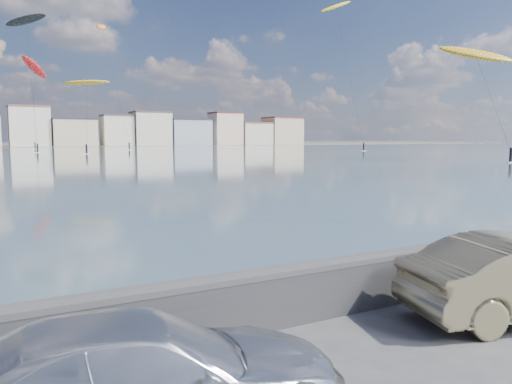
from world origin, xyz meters
The scene contains 9 objects.
bay_water centered at (0.00, 91.50, 0.01)m, with size 500.00×177.00×0.00m, color #475A67.
seawall centered at (0.00, 2.70, 0.58)m, with size 400.00×0.36×1.08m.
car_silver centered at (-2.24, 0.64, 0.67)m, with size 1.89×4.64×1.35m, color #B8B9BF.
kitesurfer_0 centered at (10.77, 156.15, 23.27)m, with size 8.54×12.71×27.07m.
kitesurfer_2 centered at (6.18, 118.19, 28.36)m, with size 9.05×12.11×30.91m.
kitesurfer_4 centered at (26.13, 136.46, 32.34)m, with size 6.29×18.37×34.76m.
kitesurfer_13 centered at (16.04, 105.12, 14.42)m, with size 9.92×12.35×15.36m.
kitesurfer_14 centered at (57.16, 43.01, 14.60)m, with size 9.64×11.43×16.83m.
kitesurfer_15 centered at (77.41, 101.13, 35.97)m, with size 8.94×14.96×38.72m.
Camera 1 is at (-3.61, -4.43, 3.26)m, focal length 35.00 mm.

